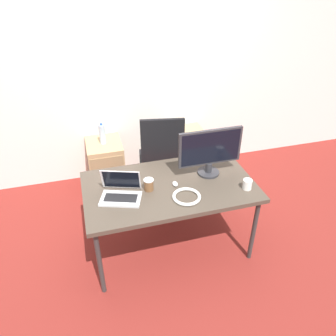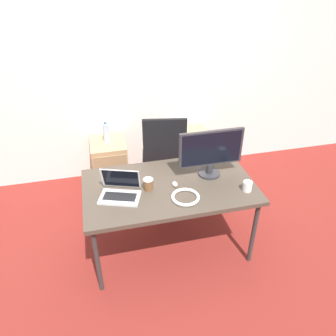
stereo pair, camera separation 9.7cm
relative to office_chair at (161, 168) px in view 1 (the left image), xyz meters
The scene contains 13 objects.
ground_plane 0.88m from the office_chair, 99.58° to the right, with size 14.00×14.00×0.00m, color maroon.
wall_back 1.14m from the office_chair, 100.35° to the left, with size 10.00×0.05×2.60m.
desk 0.82m from the office_chair, 99.58° to the right, with size 1.49×0.85×0.73m.
office_chair is the anchor object (origin of this frame).
cabinet_left 0.74m from the office_chair, 143.33° to the left, with size 0.41×0.48×0.59m.
cabinet_right 0.65m from the office_chair, 42.85° to the left, with size 0.41×0.48×0.59m.
water_bottle 0.78m from the office_chair, 143.20° to the left, with size 0.07×0.07×0.25m.
laptop_center 1.05m from the office_chair, 124.48° to the right, with size 0.38×0.35×0.22m.
monitor 0.92m from the office_chair, 68.75° to the right, with size 0.58×0.20×0.44m.
mouse 0.86m from the office_chair, 96.00° to the right, with size 0.05×0.07×0.03m.
coffee_cup_white 1.17m from the office_chair, 63.56° to the right, with size 0.08×0.08×0.09m.
coffee_cup_brown 0.92m from the office_chair, 111.98° to the right, with size 0.08×0.08×0.10m.
cable_coil 1.04m from the office_chair, 92.51° to the right, with size 0.24×0.24×0.03m.
Camera 1 is at (-0.65, -2.24, 2.40)m, focal length 35.00 mm.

